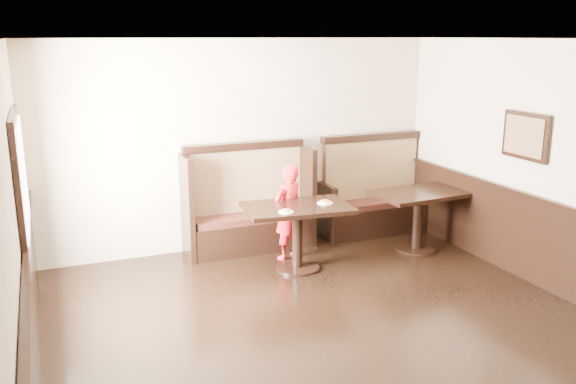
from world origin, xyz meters
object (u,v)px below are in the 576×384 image
table_neighbor (418,207)px  child (288,212)px  table_main (297,221)px  booth_neighbor (374,200)px  booth_main (248,211)px

table_neighbor → child: child is taller
table_main → child: (0.04, 0.39, -0.00)m
booth_neighbor → table_main: size_ratio=1.21×
booth_neighbor → table_main: (-1.63, -0.96, 0.15)m
table_main → child: size_ratio=1.09×
booth_main → table_main: 1.02m
booth_main → table_neighbor: size_ratio=1.44×
table_main → child: child is taller
table_neighbor → child: 1.77m
booth_main → booth_neighbor: 1.95m
booth_neighbor → table_neighbor: (0.14, -0.92, 0.13)m
child → booth_neighbor: bearing=177.0°
booth_neighbor → table_main: booth_neighbor is taller
table_neighbor → booth_main: bearing=152.4°
table_neighbor → child: (-1.73, 0.36, 0.02)m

